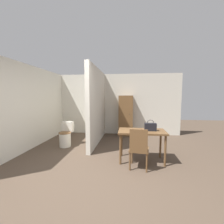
# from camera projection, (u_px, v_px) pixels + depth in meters

# --- Properties ---
(ground_plane) EXTENTS (16.00, 16.00, 0.00)m
(ground_plane) POSITION_uv_depth(u_px,v_px,m) (92.00, 180.00, 2.81)
(ground_plane) COLOR #4C3D30
(wall_back) EXTENTS (5.49, 0.12, 2.50)m
(wall_back) POSITION_uv_depth(u_px,v_px,m) (113.00, 104.00, 6.33)
(wall_back) COLOR beige
(wall_back) RESTS_ON ground_plane
(wall_left) EXTENTS (0.12, 4.63, 2.50)m
(wall_left) POSITION_uv_depth(u_px,v_px,m) (35.00, 107.00, 4.74)
(wall_left) COLOR beige
(wall_left) RESTS_ON ground_plane
(partition_wall) EXTENTS (0.12, 2.45, 2.50)m
(partition_wall) POSITION_uv_depth(u_px,v_px,m) (97.00, 106.00, 5.10)
(partition_wall) COLOR beige
(partition_wall) RESTS_ON ground_plane
(dining_table) EXTENTS (1.12, 0.63, 0.75)m
(dining_table) POSITION_uv_depth(u_px,v_px,m) (142.00, 134.00, 3.62)
(dining_table) COLOR brown
(dining_table) RESTS_ON ground_plane
(wooden_chair) EXTENTS (0.46, 0.46, 0.90)m
(wooden_chair) POSITION_uv_depth(u_px,v_px,m) (139.00, 148.00, 3.20)
(wooden_chair) COLOR brown
(wooden_chair) RESTS_ON ground_plane
(toilet) EXTENTS (0.38, 0.53, 0.75)m
(toilet) POSITION_uv_depth(u_px,v_px,m) (66.00, 136.00, 4.77)
(toilet) COLOR silver
(toilet) RESTS_ON ground_plane
(handbag) EXTENTS (0.28, 0.13, 0.26)m
(handbag) POSITION_uv_depth(u_px,v_px,m) (150.00, 127.00, 3.58)
(handbag) COLOR black
(handbag) RESTS_ON dining_table
(wooden_cabinet) EXTENTS (0.56, 0.43, 1.61)m
(wooden_cabinet) POSITION_uv_depth(u_px,v_px,m) (126.00, 116.00, 6.03)
(wooden_cabinet) COLOR brown
(wooden_cabinet) RESTS_ON ground_plane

